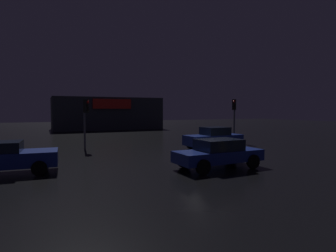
# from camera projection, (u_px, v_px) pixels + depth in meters

# --- Properties ---
(ground_plane) EXTENTS (120.00, 120.00, 0.00)m
(ground_plane) POSITION_uv_depth(u_px,v_px,m) (205.00, 157.00, 17.44)
(ground_plane) COLOR black
(store_building) EXTENTS (16.03, 7.67, 4.84)m
(store_building) POSITION_uv_depth(u_px,v_px,m) (107.00, 113.00, 43.76)
(store_building) COLOR #33383D
(store_building) RESTS_ON ground
(traffic_signal_main) EXTENTS (0.42, 0.42, 3.69)m
(traffic_signal_main) POSITION_uv_depth(u_px,v_px,m) (86.00, 114.00, 20.39)
(traffic_signal_main) COLOR #595B60
(traffic_signal_main) RESTS_ON ground
(traffic_signal_opposite) EXTENTS (0.43, 0.41, 3.90)m
(traffic_signal_opposite) POSITION_uv_depth(u_px,v_px,m) (234.00, 112.00, 25.36)
(traffic_signal_opposite) COLOR #595B60
(traffic_signal_opposite) RESTS_ON ground
(car_near) EXTENTS (4.51, 2.12, 1.65)m
(car_near) POSITION_uv_depth(u_px,v_px,m) (214.00, 138.00, 21.00)
(car_near) COLOR navy
(car_near) RESTS_ON ground
(car_far) EXTENTS (4.61, 2.11, 1.47)m
(car_far) POSITION_uv_depth(u_px,v_px,m) (219.00, 153.00, 14.02)
(car_far) COLOR navy
(car_far) RESTS_ON ground
(car_crossing) EXTENTS (4.60, 2.22, 1.49)m
(car_crossing) POSITION_uv_depth(u_px,v_px,m) (4.00, 157.00, 12.70)
(car_crossing) COLOR navy
(car_crossing) RESTS_ON ground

